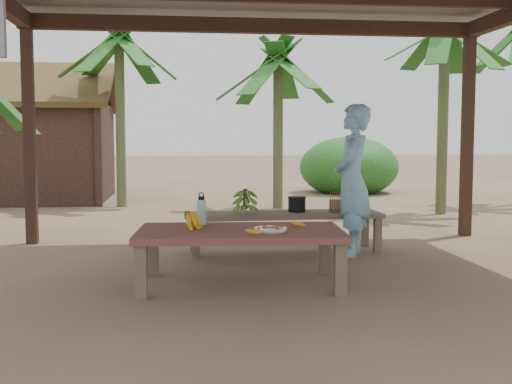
{
  "coord_description": "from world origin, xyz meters",
  "views": [
    {
      "loc": [
        -0.98,
        -5.81,
        1.31
      ],
      "look_at": [
        -0.27,
        0.13,
        0.8
      ],
      "focal_mm": 45.0,
      "sensor_mm": 36.0,
      "label": 1
    }
  ],
  "objects": [
    {
      "name": "hut",
      "position": [
        -4.5,
        8.0,
        1.1
      ],
      "size": [
        4.4,
        3.43,
        2.85
      ],
      "color": "black",
      "rests_on": "ground"
    },
    {
      "name": "water_flask",
      "position": [
        -0.79,
        0.13,
        0.63
      ],
      "size": [
        0.08,
        0.08,
        0.3
      ],
      "color": "#45AFD8",
      "rests_on": "work_table"
    },
    {
      "name": "loose_banana_front",
      "position": [
        -0.38,
        -0.52,
        0.52
      ],
      "size": [
        0.15,
        0.09,
        0.04
      ],
      "primitive_type": "ellipsoid",
      "rotation": [
        0.0,
        0.0,
        1.27
      ],
      "color": "yellow",
      "rests_on": "work_table"
    },
    {
      "name": "plate",
      "position": [
        -0.21,
        -0.37,
        0.52
      ],
      "size": [
        0.28,
        0.28,
        0.04
      ],
      "color": "white",
      "rests_on": "work_table"
    },
    {
      "name": "ripe_banana_bunch",
      "position": [
        -0.93,
        -0.11,
        0.58
      ],
      "size": [
        0.3,
        0.26,
        0.17
      ],
      "primitive_type": null,
      "rotation": [
        0.0,
        0.0,
        -0.08
      ],
      "color": "yellow",
      "rests_on": "work_table"
    },
    {
      "name": "banana_plant_ne",
      "position": [
        3.45,
        4.65,
        2.9
      ],
      "size": [
        1.8,
        1.8,
        3.4
      ],
      "color": "#596638",
      "rests_on": "ground"
    },
    {
      "name": "woman",
      "position": [
        0.91,
        1.09,
        0.84
      ],
      "size": [
        0.6,
        0.72,
        1.68
      ],
      "primitive_type": "imported",
      "rotation": [
        0.0,
        0.0,
        -1.95
      ],
      "color": "#70A7D4",
      "rests_on": "ground"
    },
    {
      "name": "cooking_pot",
      "position": [
        0.36,
        1.46,
        0.53
      ],
      "size": [
        0.2,
        0.2,
        0.17
      ],
      "primitive_type": "cylinder",
      "color": "black",
      "rests_on": "bench"
    },
    {
      "name": "ground",
      "position": [
        0.0,
        0.0,
        0.0
      ],
      "size": [
        80.0,
        80.0,
        0.0
      ],
      "primitive_type": "plane",
      "color": "brown",
      "rests_on": "ground"
    },
    {
      "name": "work_table",
      "position": [
        -0.46,
        -0.23,
        0.43
      ],
      "size": [
        1.87,
        1.13,
        0.5
      ],
      "rotation": [
        0.0,
        0.0,
        -0.07
      ],
      "color": "brown",
      "rests_on": "ground"
    },
    {
      "name": "bench",
      "position": [
        0.21,
        1.39,
        0.39
      ],
      "size": [
        2.22,
        0.66,
        0.45
      ],
      "rotation": [
        0.0,
        0.0,
        0.03
      ],
      "color": "brown",
      "rests_on": "ground"
    },
    {
      "name": "skewer_rack",
      "position": [
        0.8,
        1.36,
        0.57
      ],
      "size": [
        0.18,
        0.09,
        0.24
      ],
      "primitive_type": null,
      "rotation": [
        0.0,
        0.0,
        0.03
      ],
      "color": "#A57F47",
      "rests_on": "bench"
    },
    {
      "name": "loose_banana_side",
      "position": [
        0.09,
        -0.09,
        0.52
      ],
      "size": [
        0.13,
        0.14,
        0.04
      ],
      "primitive_type": "ellipsoid",
      "rotation": [
        0.0,
        0.0,
        0.73
      ],
      "color": "yellow",
      "rests_on": "work_table"
    },
    {
      "name": "green_banana_stalk",
      "position": [
        -0.25,
        1.38,
        0.6
      ],
      "size": [
        0.26,
        0.26,
        0.29
      ],
      "primitive_type": null,
      "rotation": [
        0.0,
        0.0,
        0.03
      ],
      "color": "#598C2D",
      "rests_on": "bench"
    },
    {
      "name": "banana_plant_nw",
      "position": [
        -2.08,
        6.48,
        2.93
      ],
      "size": [
        1.8,
        1.8,
        3.42
      ],
      "color": "#596638",
      "rests_on": "ground"
    },
    {
      "name": "banana_plant_n",
      "position": [
        0.81,
        5.85,
        2.5
      ],
      "size": [
        1.8,
        1.8,
        2.99
      ],
      "color": "#596638",
      "rests_on": "ground"
    }
  ]
}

